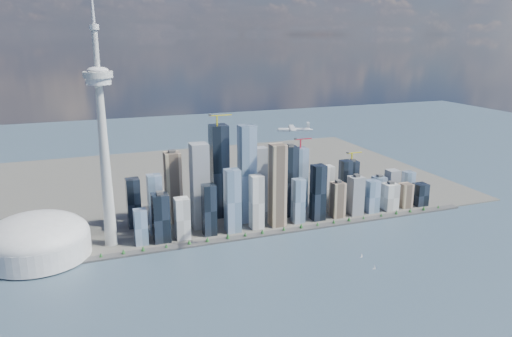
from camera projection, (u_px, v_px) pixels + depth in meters
name	position (u px, v px, depth m)	size (l,w,h in m)	color
ground	(305.00, 289.00, 869.83)	(4000.00, 4000.00, 0.00)	#314656
seawall	(255.00, 236.00, 1095.39)	(1100.00, 22.00, 4.00)	#383838
land	(203.00, 181.00, 1502.46)	(1400.00, 900.00, 3.00)	#4C4C47
shoreline_trees	(255.00, 233.00, 1093.63)	(960.53, 7.20, 8.80)	#3F2D1E
skyscraper_cluster	(266.00, 189.00, 1174.53)	(736.00, 142.00, 249.87)	black
needle_tower	(103.00, 135.00, 987.28)	(56.00, 56.00, 550.50)	#AFAFA9
dome_stadium	(37.00, 239.00, 981.81)	(200.00, 200.00, 86.00)	#BDBDBD
airplane	(294.00, 129.00, 935.08)	(67.49, 60.39, 16.95)	silver
sailboat_west	(374.00, 268.00, 942.35)	(6.36, 3.05, 8.83)	silver
sailboat_east	(362.00, 256.00, 992.72)	(6.57, 3.65, 9.24)	silver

